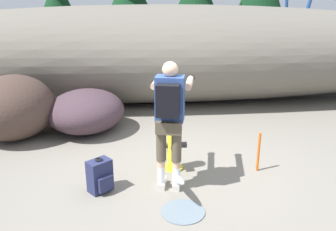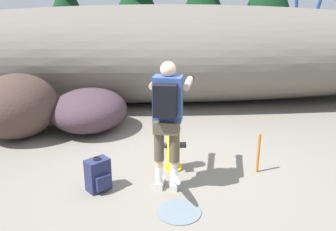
# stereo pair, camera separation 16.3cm
# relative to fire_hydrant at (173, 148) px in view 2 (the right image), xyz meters

# --- Properties ---
(ground_plane) EXTENTS (56.00, 56.00, 0.04)m
(ground_plane) POSITION_rel_fire_hydrant_xyz_m (0.07, -0.14, -0.36)
(ground_plane) COLOR slate
(dirt_embankment) EXTENTS (17.75, 3.20, 2.33)m
(dirt_embankment) POSITION_rel_fire_hydrant_xyz_m (0.07, 3.87, 0.82)
(dirt_embankment) COLOR #666056
(dirt_embankment) RESTS_ON ground_plane
(fire_hydrant) EXTENTS (0.38, 0.33, 0.75)m
(fire_hydrant) POSITION_rel_fire_hydrant_xyz_m (0.00, 0.00, 0.00)
(fire_hydrant) COLOR yellow
(fire_hydrant) RESTS_ON ground_plane
(hydrant_water_jet) EXTENTS (0.53, 1.27, 0.52)m
(hydrant_water_jet) POSITION_rel_fire_hydrant_xyz_m (0.00, -0.75, -0.21)
(hydrant_water_jet) COLOR silver
(hydrant_water_jet) RESTS_ON ground_plane
(utility_worker) EXTENTS (0.65, 1.03, 1.70)m
(utility_worker) POSITION_rel_fire_hydrant_xyz_m (-0.10, -0.49, 0.74)
(utility_worker) COLOR beige
(utility_worker) RESTS_ON ground_plane
(spare_backpack) EXTENTS (0.36, 0.36, 0.47)m
(spare_backpack) POSITION_rel_fire_hydrant_xyz_m (-1.03, -0.55, -0.13)
(spare_backpack) COLOR #23284C
(spare_backpack) RESTS_ON ground_plane
(boulder_large) EXTENTS (1.77, 1.86, 0.81)m
(boulder_large) POSITION_rel_fire_hydrant_xyz_m (-1.52, 1.75, 0.06)
(boulder_large) COLOR #3F2E36
(boulder_large) RESTS_ON ground_plane
(boulder_mid) EXTENTS (1.95, 1.99, 1.17)m
(boulder_mid) POSITION_rel_fire_hydrant_xyz_m (-2.76, 1.48, 0.24)
(boulder_mid) COLOR #43332C
(boulder_mid) RESTS_ON ground_plane
(survey_stake) EXTENTS (0.04, 0.04, 0.60)m
(survey_stake) POSITION_rel_fire_hydrant_xyz_m (1.24, -0.15, -0.04)
(survey_stake) COLOR #E55914
(survey_stake) RESTS_ON ground_plane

